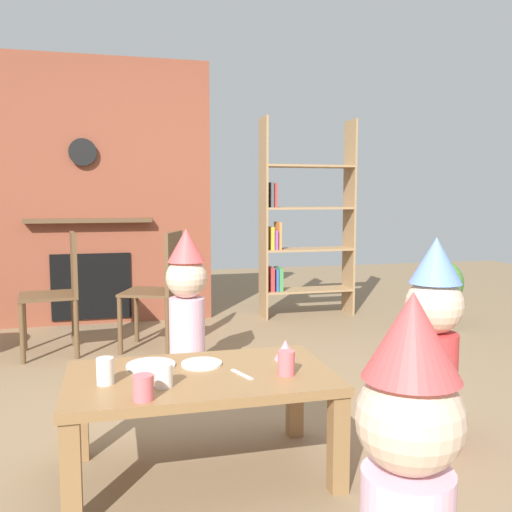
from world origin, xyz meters
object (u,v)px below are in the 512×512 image
(paper_cup_near_left, at_px, (286,363))
(potted_plant_tall, at_px, (439,289))
(child_in_pink, at_px, (433,334))
(dining_chair_middle, at_px, (162,283))
(paper_cup_center, at_px, (164,375))
(paper_cup_near_right, at_px, (143,388))
(child_with_cone_hat, at_px, (408,474))
(paper_plate_rear, at_px, (202,364))
(dining_chair_left, at_px, (61,285))
(coffee_table, at_px, (201,389))
(child_by_the_chairs, at_px, (187,299))
(paper_plate_front, at_px, (151,365))
(paper_cup_far_left, at_px, (105,371))
(bookshelf, at_px, (301,228))
(birthday_cake_slice, at_px, (285,350))

(paper_cup_near_left, xyz_separation_m, potted_plant_tall, (2.05, 2.09, -0.12))
(child_in_pink, relative_size, dining_chair_middle, 1.09)
(paper_cup_center, xyz_separation_m, dining_chair_middle, (0.18, 2.12, 0.03))
(paper_cup_near_right, xyz_separation_m, dining_chair_middle, (0.26, 2.24, 0.03))
(paper_cup_near_right, relative_size, child_with_cone_hat, 0.10)
(paper_plate_rear, xyz_separation_m, child_in_pink, (1.10, -0.05, 0.07))
(paper_cup_center, bearing_deg, child_with_cone_hat, -62.22)
(dining_chair_left, bearing_deg, paper_plate_rear, 104.29)
(coffee_table, xyz_separation_m, child_by_the_chairs, (0.11, 1.31, 0.14))
(paper_plate_front, distance_m, child_by_the_chairs, 1.21)
(paper_plate_rear, xyz_separation_m, child_by_the_chairs, (0.09, 1.20, 0.06))
(potted_plant_tall, bearing_deg, paper_cup_far_left, -143.73)
(bookshelf, height_order, paper_plate_front, bookshelf)
(coffee_table, xyz_separation_m, child_with_cone_hat, (0.34, -1.08, 0.13))
(paper_cup_center, bearing_deg, potted_plant_tall, 39.73)
(birthday_cake_slice, bearing_deg, coffee_table, -165.46)
(birthday_cake_slice, bearing_deg, child_in_pink, -3.38)
(dining_chair_left, bearing_deg, paper_cup_near_right, 95.08)
(child_by_the_chairs, height_order, dining_chair_middle, child_by_the_chairs)
(paper_cup_near_left, distance_m, paper_plate_front, 0.59)
(paper_cup_near_right, relative_size, dining_chair_middle, 0.10)
(bookshelf, height_order, dining_chair_left, bookshelf)
(bookshelf, bearing_deg, child_in_pink, -96.19)
(child_in_pink, bearing_deg, dining_chair_left, -50.67)
(paper_cup_near_right, xyz_separation_m, child_by_the_chairs, (0.36, 1.57, 0.02))
(child_by_the_chairs, bearing_deg, paper_cup_near_right, -8.02)
(paper_cup_near_right, bearing_deg, child_with_cone_hat, -54.80)
(bookshelf, relative_size, paper_cup_near_right, 20.58)
(child_in_pink, distance_m, potted_plant_tall, 2.31)
(bookshelf, height_order, child_in_pink, bookshelf)
(coffee_table, height_order, paper_cup_near_right, paper_cup_near_right)
(coffee_table, xyz_separation_m, paper_cup_near_right, (-0.25, -0.25, 0.11))
(paper_cup_center, height_order, child_in_pink, child_in_pink)
(paper_cup_near_left, height_order, dining_chair_middle, dining_chair_middle)
(dining_chair_left, bearing_deg, bookshelf, -165.23)
(paper_cup_center, bearing_deg, birthday_cake_slice, 22.50)
(coffee_table, bearing_deg, paper_plate_rear, 79.29)
(child_in_pink, bearing_deg, paper_cup_near_left, 9.07)
(paper_cup_near_right, bearing_deg, paper_plate_front, 82.40)
(paper_plate_front, distance_m, birthday_cake_slice, 0.60)
(paper_cup_far_left, relative_size, dining_chair_left, 0.12)
(bookshelf, height_order, paper_cup_near_right, bookshelf)
(paper_cup_center, bearing_deg, child_by_the_chairs, 79.17)
(paper_cup_center, bearing_deg, paper_plate_rear, 52.50)
(paper_plate_front, bearing_deg, paper_cup_center, -83.55)
(coffee_table, distance_m, paper_cup_near_right, 0.37)
(dining_chair_middle, bearing_deg, paper_plate_front, 105.11)
(paper_cup_center, height_order, child_by_the_chairs, child_by_the_chairs)
(bookshelf, height_order, paper_cup_far_left, bookshelf)
(paper_plate_rear, bearing_deg, coffee_table, -100.71)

